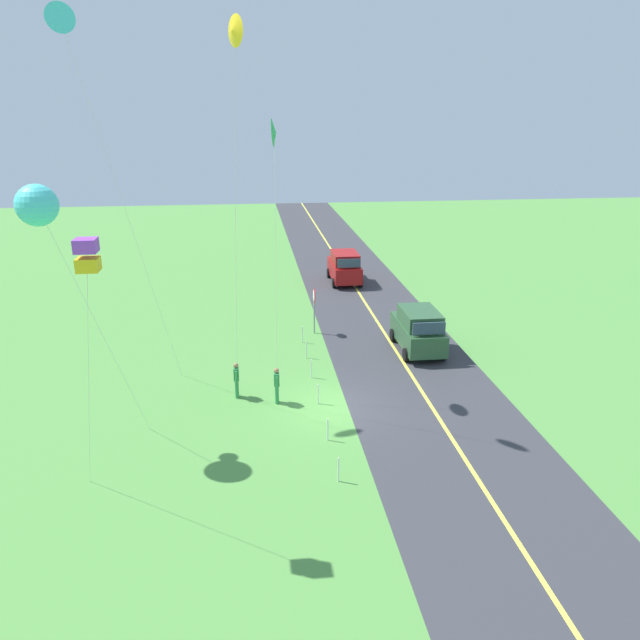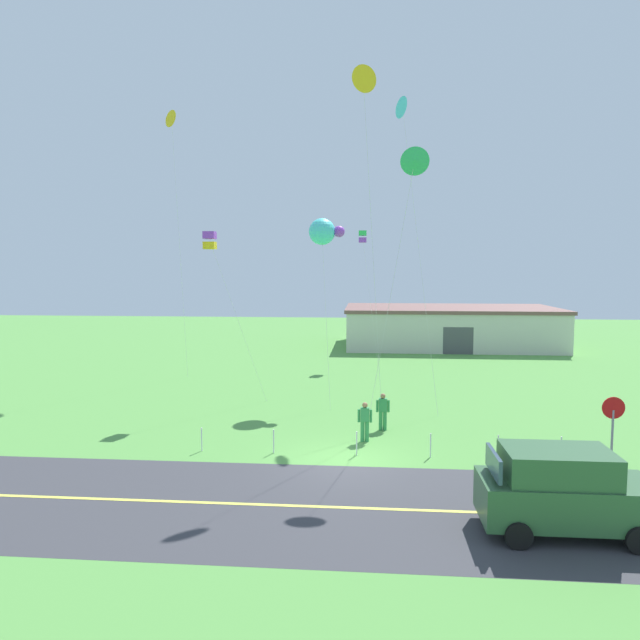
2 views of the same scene
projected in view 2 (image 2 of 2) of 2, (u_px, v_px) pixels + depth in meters
name	position (u px, v px, depth m)	size (l,w,h in m)	color
ground_plane	(345.00, 463.00, 20.55)	(120.00, 120.00, 0.10)	#549342
asphalt_road	(339.00, 507.00, 16.58)	(120.00, 7.00, 0.00)	#38383D
road_centre_stripe	(339.00, 507.00, 16.58)	(120.00, 0.16, 0.00)	#E5E04C
car_suv_foreground	(563.00, 491.00, 14.87)	(4.40, 2.12, 2.24)	#2D5633
stop_sign	(613.00, 419.00, 19.51)	(0.76, 0.08, 2.56)	gray
person_adult_near	(365.00, 420.00, 22.82)	(0.58, 0.22, 1.60)	#338C4C
person_adult_companion	(383.00, 410.00, 24.43)	(0.58, 0.22, 1.60)	#338C4C
kite_red_low	(415.00, 162.00, 21.53)	(2.37, 0.41, 11.52)	silver
kite_blue_mid	(363.00, 81.00, 22.81)	(1.45, 0.83, 14.99)	silver
kite_yellow_high	(403.00, 109.00, 28.77)	(2.05, 3.71, 15.54)	silver
kite_green_far	(172.00, 121.00, 35.84)	(1.45, 1.14, 16.80)	silver
kite_pink_drift	(210.00, 241.00, 27.90)	(2.77, 1.72, 8.71)	silver
kite_orange_near	(363.00, 237.00, 41.69)	(1.47, 3.74, 9.65)	silver
kite_cyan_top	(323.00, 232.00, 30.10)	(1.90, 3.52, 9.54)	silver
warehouse_distant	(450.00, 326.00, 50.86)	(18.36, 10.20, 3.50)	beige
fence_post_0	(202.00, 439.00, 21.66)	(0.05, 0.05, 0.90)	silver
fence_post_1	(274.00, 441.00, 21.43)	(0.05, 0.05, 0.90)	silver
fence_post_2	(357.00, 443.00, 21.17)	(0.05, 0.05, 0.90)	silver
fence_post_3	(431.00, 445.00, 20.94)	(0.05, 0.05, 0.90)	silver
fence_post_4	(498.00, 447.00, 20.73)	(0.05, 0.05, 0.90)	silver
fence_post_5	(561.00, 449.00, 20.55)	(0.05, 0.05, 0.90)	silver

